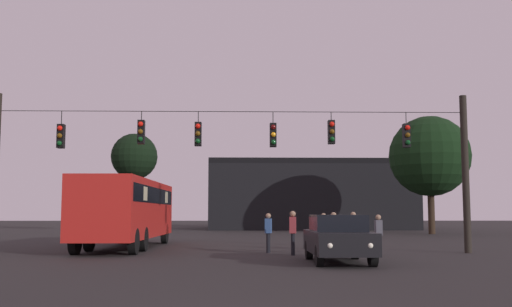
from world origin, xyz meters
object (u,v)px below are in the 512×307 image
(pedestrian_crossing_left, at_px, (379,233))
(city_bus, at_px, (128,207))
(pedestrian_near_bus, at_px, (324,229))
(tree_left_silhouette, at_px, (430,156))
(car_near_right, at_px, (338,238))
(tree_behind_building, at_px, (134,157))
(pedestrian_crossing_center, at_px, (293,230))
(pedestrian_crossing_right, at_px, (353,229))
(pedestrian_trailing, at_px, (334,231))
(pedestrian_far_side, at_px, (268,231))

(pedestrian_crossing_left, bearing_deg, city_bus, 154.82)
(pedestrian_near_bus, distance_m, tree_left_silhouette, 22.21)
(car_near_right, distance_m, pedestrian_near_bus, 6.01)
(city_bus, height_order, pedestrian_crossing_left, city_bus)
(pedestrian_crossing_left, xyz_separation_m, tree_behind_building, (-14.39, 28.61, 5.52))
(pedestrian_crossing_left, relative_size, tree_left_silhouette, 0.17)
(pedestrian_crossing_center, relative_size, pedestrian_crossing_right, 1.02)
(pedestrian_crossing_left, distance_m, pedestrian_trailing, 1.66)
(pedestrian_trailing, bearing_deg, tree_left_silhouette, 63.52)
(pedestrian_near_bus, bearing_deg, car_near_right, -93.53)
(pedestrian_near_bus, bearing_deg, pedestrian_trailing, -89.57)
(pedestrian_near_bus, bearing_deg, tree_behind_building, 116.44)
(pedestrian_crossing_left, height_order, tree_behind_building, tree_behind_building)
(pedestrian_crossing_left, bearing_deg, tree_left_silhouette, 67.43)
(pedestrian_near_bus, height_order, pedestrian_far_side, pedestrian_near_bus)
(pedestrian_crossing_left, relative_size, pedestrian_crossing_center, 0.92)
(car_near_right, distance_m, tree_behind_building, 34.42)
(city_bus, distance_m, pedestrian_crossing_left, 11.38)
(car_near_right, relative_size, pedestrian_crossing_left, 2.86)
(pedestrian_near_bus, bearing_deg, city_bus, 167.94)
(pedestrian_near_bus, bearing_deg, pedestrian_far_side, -150.26)
(pedestrian_trailing, bearing_deg, city_bus, 152.67)
(tree_left_silhouette, bearing_deg, car_near_right, -114.03)
(pedestrian_far_side, bearing_deg, city_bus, 152.64)
(pedestrian_crossing_right, xyz_separation_m, pedestrian_far_side, (-3.60, -1.00, -0.04))
(city_bus, distance_m, pedestrian_far_side, 7.07)
(pedestrian_crossing_center, bearing_deg, tree_behind_building, 111.57)
(pedestrian_crossing_center, distance_m, tree_left_silhouette, 25.26)
(car_near_right, distance_m, pedestrian_far_side, 5.06)
(pedestrian_far_side, bearing_deg, pedestrian_trailing, -27.24)
(city_bus, relative_size, pedestrian_crossing_center, 6.67)
(pedestrian_near_bus, distance_m, tree_behind_building, 29.15)
(pedestrian_trailing, relative_size, pedestrian_far_side, 1.03)
(city_bus, relative_size, tree_left_silhouette, 1.24)
(pedestrian_crossing_left, relative_size, tree_behind_building, 0.18)
(pedestrian_trailing, xyz_separation_m, tree_left_silhouette, (10.68, 21.45, 4.92))
(pedestrian_crossing_left, distance_m, pedestrian_near_bus, 3.40)
(car_near_right, xyz_separation_m, pedestrian_crossing_center, (-1.17, 3.29, 0.14))
(pedestrian_crossing_left, bearing_deg, tree_behind_building, 116.70)
(city_bus, relative_size, car_near_right, 2.54)
(car_near_right, height_order, pedestrian_far_side, pedestrian_far_side)
(city_bus, xyz_separation_m, pedestrian_crossing_right, (9.81, -2.22, -0.95))
(pedestrian_near_bus, height_order, tree_left_silhouette, tree_left_silhouette)
(pedestrian_crossing_right, xyz_separation_m, tree_behind_building, (-13.94, 26.01, 5.45))
(pedestrian_crossing_right, xyz_separation_m, pedestrian_near_bus, (-1.19, 0.38, -0.03))
(tree_behind_building, bearing_deg, tree_left_silhouette, -16.18)
(car_near_right, bearing_deg, pedestrian_near_bus, 86.47)
(city_bus, xyz_separation_m, pedestrian_far_side, (6.21, -3.22, -0.99))
(pedestrian_crossing_right, distance_m, tree_left_silhouette, 21.98)
(pedestrian_near_bus, relative_size, pedestrian_far_side, 1.00)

